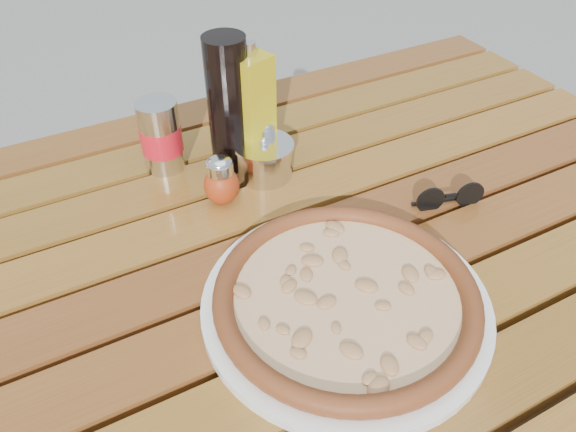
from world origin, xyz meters
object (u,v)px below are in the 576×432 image
oregano_shaker (263,143)px  olive_oil_cruet (252,111)px  dark_bottle (228,105)px  table (294,277)px  soda_can (161,136)px  parmesan_tin (264,159)px  plate (346,304)px  pepper_shaker (221,181)px  sunglasses (449,198)px  pizza (346,296)px

oregano_shaker → olive_oil_cruet: size_ratio=0.39×
dark_bottle → olive_oil_cruet: bearing=-22.3°
table → soda_can: size_ratio=11.67×
table → parmesan_tin: bearing=78.6°
olive_oil_cruet → parmesan_tin: bearing=-91.0°
table → plate: size_ratio=3.89×
oregano_shaker → olive_oil_cruet: 0.06m
table → parmesan_tin: (0.03, 0.16, 0.11)m
pepper_shaker → soda_can: soda_can is taller
olive_oil_cruet → parmesan_tin: size_ratio=1.94×
soda_can → plate: bearing=-76.0°
soda_can → dark_bottle: bearing=-22.5°
plate → table: bearing=88.5°
dark_bottle → sunglasses: size_ratio=1.98×
table → soda_can: soda_can is taller
olive_oil_cruet → sunglasses: 0.33m
table → plate: bearing=-91.5°
pepper_shaker → oregano_shaker: size_ratio=1.00×
table → oregano_shaker: oregano_shaker is taller
pizza → sunglasses: size_ratio=3.09×
dark_bottle → sunglasses: dark_bottle is taller
dark_bottle → olive_oil_cruet: size_ratio=1.05×
pizza → olive_oil_cruet: bearing=83.9°
pizza → parmesan_tin: 0.30m
oregano_shaker → soda_can: 0.16m
pepper_shaker → olive_oil_cruet: (0.09, 0.07, 0.06)m
oregano_shaker → dark_bottle: bearing=153.1°
pepper_shaker → olive_oil_cruet: olive_oil_cruet is taller
plate → parmesan_tin: size_ratio=3.33×
plate → dark_bottle: size_ratio=1.64×
pepper_shaker → dark_bottle: (0.05, 0.09, 0.07)m
table → dark_bottle: dark_bottle is taller
pizza → pepper_shaker: bearing=100.8°
pizza → oregano_shaker: 0.34m
soda_can → parmesan_tin: 0.17m
pepper_shaker → olive_oil_cruet: size_ratio=0.39×
oregano_shaker → soda_can: soda_can is taller
plate → oregano_shaker: oregano_shaker is taller
table → sunglasses: 0.26m
soda_can → pizza: bearing=-76.0°
dark_bottle → olive_oil_cruet: 0.04m
olive_oil_cruet → parmesan_tin: 0.08m
olive_oil_cruet → sunglasses: bearing=-49.4°
pizza → soda_can: soda_can is taller
soda_can → sunglasses: soda_can is taller
oregano_shaker → parmesan_tin: (-0.01, -0.03, -0.01)m
pepper_shaker → oregano_shaker: (0.10, 0.06, 0.00)m
plate → sunglasses: sunglasses is taller
plate → parmesan_tin: bearing=83.2°
pizza → soda_can: 0.41m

